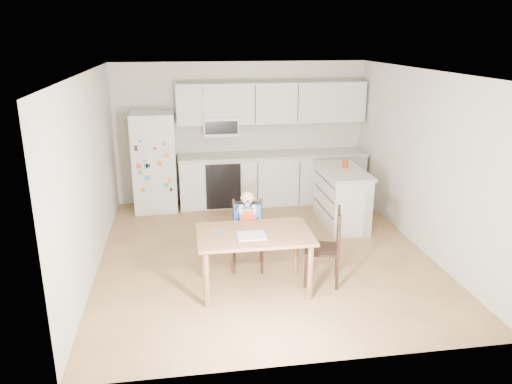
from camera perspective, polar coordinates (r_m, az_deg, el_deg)
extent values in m
cube|color=#8E5F3F|center=(7.09, 0.92, -7.04)|extent=(4.50, 5.00, 0.01)
cube|color=beige|center=(9.08, -1.71, 6.80)|extent=(4.50, 0.02, 2.50)
cube|color=beige|center=(6.68, -18.44, 1.90)|extent=(0.02, 5.00, 2.50)
cube|color=beige|center=(7.38, 18.49, 3.34)|extent=(0.02, 5.00, 2.50)
cube|color=white|center=(6.46, 1.03, 13.58)|extent=(4.50, 5.00, 0.01)
cube|color=silver|center=(8.77, -11.51, 3.38)|extent=(0.72, 0.70, 1.70)
cube|color=silver|center=(9.07, 1.90, 1.44)|extent=(3.34, 0.60, 0.86)
cube|color=beige|center=(8.94, 1.94, 4.26)|extent=(3.37, 0.62, 0.05)
cube|color=black|center=(8.65, -3.72, 0.62)|extent=(0.60, 0.02, 0.80)
cube|color=silver|center=(8.91, 1.83, 10.17)|extent=(3.34, 0.34, 0.70)
cube|color=silver|center=(8.82, -4.10, 7.55)|extent=(0.60, 0.38, 0.33)
cube|color=silver|center=(8.11, 9.75, -0.75)|extent=(0.59, 1.18, 0.87)
cube|color=beige|center=(7.98, 9.92, 2.37)|extent=(0.65, 1.24, 0.05)
cylinder|color=#B4370F|center=(8.10, 10.14, 3.19)|extent=(0.09, 0.09, 0.11)
cube|color=brown|center=(5.89, -0.19, -4.86)|extent=(1.35, 0.87, 0.04)
cylinder|color=brown|center=(5.67, -5.71, -9.93)|extent=(0.07, 0.07, 0.68)
cylinder|color=brown|center=(6.31, -6.09, -6.96)|extent=(0.07, 0.07, 0.68)
cylinder|color=brown|center=(5.84, 6.23, -9.09)|extent=(0.07, 0.07, 0.68)
cylinder|color=brown|center=(6.46, 4.61, -6.30)|extent=(0.07, 0.07, 0.68)
cube|color=silver|center=(5.79, -0.52, -5.01)|extent=(0.32, 0.28, 0.01)
cylinder|color=blue|center=(5.92, -4.49, -4.50)|extent=(0.12, 0.06, 0.02)
cube|color=black|center=(6.52, -0.94, -5.35)|extent=(0.44, 0.44, 0.03)
cube|color=black|center=(6.45, -2.51, -7.72)|extent=(0.04, 0.04, 0.40)
cube|color=black|center=(6.77, -2.48, -6.42)|extent=(0.04, 0.04, 0.40)
cube|color=black|center=(6.45, 0.70, -7.68)|extent=(0.04, 0.04, 0.40)
cube|color=black|center=(6.78, 0.56, -6.39)|extent=(0.04, 0.04, 0.40)
cube|color=black|center=(6.60, -0.98, -2.74)|extent=(0.40, 0.08, 0.47)
cube|color=blue|center=(6.50, -0.94, -4.85)|extent=(0.39, 0.36, 0.09)
cube|color=blue|center=(6.55, -0.97, -2.73)|extent=(0.36, 0.10, 0.32)
cube|color=#6C8AF2|center=(6.46, -0.94, -4.47)|extent=(0.31, 0.27, 0.02)
cube|color=#284B9B|center=(6.41, -0.96, -2.60)|extent=(0.22, 0.16, 0.25)
cube|color=red|center=(6.36, -0.95, -2.87)|extent=(0.18, 0.03, 0.19)
sphere|color=beige|center=(6.33, -0.97, -0.67)|extent=(0.18, 0.18, 0.16)
ellipsoid|color=olive|center=(6.32, -0.97, -0.52)|extent=(0.18, 0.17, 0.13)
cube|color=black|center=(6.21, 7.56, -6.47)|extent=(0.52, 0.52, 0.03)
cube|color=black|center=(6.48, 5.80, -7.54)|extent=(0.04, 0.04, 0.42)
cube|color=black|center=(6.49, 9.19, -7.67)|extent=(0.04, 0.04, 0.42)
cube|color=black|center=(6.14, 5.67, -9.04)|extent=(0.04, 0.04, 0.42)
cube|color=black|center=(6.14, 9.26, -9.17)|extent=(0.04, 0.04, 0.42)
cube|color=black|center=(6.12, 9.45, -4.27)|extent=(0.15, 0.41, 0.50)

